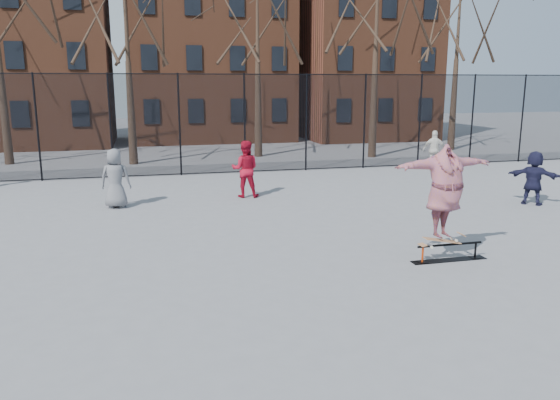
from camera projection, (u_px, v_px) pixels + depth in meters
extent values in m
plane|color=slate|center=(312.00, 288.00, 9.85)|extent=(100.00, 100.00, 0.00)
cube|color=black|center=(449.00, 260.00, 11.41)|extent=(1.66, 0.25, 0.01)
cylinder|color=#E63E0D|center=(423.00, 255.00, 11.23)|extent=(0.04, 0.04, 0.34)
cylinder|color=black|center=(475.00, 250.00, 11.52)|extent=(0.04, 0.04, 0.34)
cylinder|color=black|center=(450.00, 245.00, 11.34)|extent=(1.47, 0.05, 0.05)
imported|color=#68327E|center=(445.00, 194.00, 11.07)|extent=(2.43, 1.00, 1.92)
imported|color=slate|center=(115.00, 178.00, 16.03)|extent=(0.94, 0.69, 1.76)
imported|color=#A50E24|center=(245.00, 169.00, 17.53)|extent=(1.03, 0.89, 1.83)
imported|color=silver|center=(434.00, 150.00, 23.25)|extent=(1.04, 0.79, 1.65)
imported|color=#1C1C38|center=(534.00, 178.00, 16.46)|extent=(1.42, 1.43, 1.64)
cylinder|color=black|center=(37.00, 128.00, 20.18)|extent=(0.07, 0.07, 4.00)
cylinder|color=black|center=(111.00, 126.00, 20.80)|extent=(0.07, 0.07, 4.00)
cylinder|color=black|center=(180.00, 125.00, 21.42)|extent=(0.07, 0.07, 4.00)
cylinder|color=black|center=(245.00, 124.00, 22.04)|extent=(0.07, 0.07, 4.00)
cylinder|color=black|center=(306.00, 123.00, 22.66)|extent=(0.07, 0.07, 4.00)
cylinder|color=black|center=(365.00, 122.00, 23.28)|extent=(0.07, 0.07, 4.00)
cylinder|color=black|center=(420.00, 121.00, 23.90)|extent=(0.07, 0.07, 4.00)
cylinder|color=black|center=(472.00, 120.00, 24.52)|extent=(0.07, 0.07, 4.00)
cylinder|color=black|center=(522.00, 119.00, 25.14)|extent=(0.07, 0.07, 4.00)
cube|color=black|center=(215.00, 124.00, 21.75)|extent=(34.00, 0.01, 4.00)
cylinder|color=black|center=(214.00, 74.00, 21.34)|extent=(34.00, 0.04, 0.04)
cone|color=black|center=(10.00, 113.00, 24.21)|extent=(0.40, 0.40, 4.62)
cone|color=black|center=(137.00, 113.00, 24.29)|extent=(0.40, 0.40, 4.62)
cone|color=black|center=(253.00, 110.00, 26.83)|extent=(0.40, 0.40, 4.62)
cone|color=black|center=(367.00, 110.00, 26.91)|extent=(0.40, 0.40, 4.62)
cone|color=black|center=(452.00, 107.00, 29.45)|extent=(0.40, 0.40, 4.62)
cube|color=brown|center=(26.00, 40.00, 31.08)|extent=(9.00, 7.00, 12.00)
cube|color=brown|center=(210.00, 35.00, 33.48)|extent=(10.00, 7.00, 13.00)
cube|color=brown|center=(361.00, 54.00, 36.07)|extent=(8.00, 7.00, 11.00)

